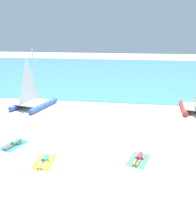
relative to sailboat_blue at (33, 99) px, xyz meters
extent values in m
plane|color=beige|center=(7.25, 0.50, -0.86)|extent=(120.00, 120.00, 0.00)
cube|color=#4C9EB7|center=(7.25, 22.71, -0.83)|extent=(120.00, 40.00, 0.05)
cylinder|color=blue|center=(-1.09, 0.41, -0.61)|extent=(1.53, 4.42, 0.51)
cylinder|color=blue|center=(1.16, -0.14, -0.61)|extent=(1.53, 4.42, 0.51)
cube|color=silver|center=(-0.02, -0.07, -0.32)|extent=(2.92, 3.29, 0.06)
cylinder|color=silver|center=(0.13, 0.54, 2.28)|extent=(0.11, 0.11, 5.27)
pyramid|color=white|center=(-0.11, -0.47, 2.12)|extent=(0.60, 2.27, 4.42)
cylinder|color=#CC3838|center=(14.90, 1.27, -0.63)|extent=(0.76, 4.07, 0.46)
cube|color=silver|center=(15.94, 1.00, -0.37)|extent=(2.30, 2.74, 0.06)
cube|color=#338CD8|center=(2.10, -8.34, -0.85)|extent=(1.63, 2.15, 0.01)
cylinder|color=#3FB28C|center=(2.17, -8.15, -0.70)|extent=(0.48, 0.68, 0.30)
sphere|color=#8C6647|center=(2.29, -7.77, -0.70)|extent=(0.22, 0.22, 0.22)
cylinder|color=#8C6647|center=(1.88, -8.75, -0.78)|extent=(0.37, 0.79, 0.14)
cylinder|color=#8C6647|center=(2.05, -8.80, -0.78)|extent=(0.37, 0.79, 0.14)
cylinder|color=#8C6647|center=(2.00, -7.94, -0.79)|extent=(0.23, 0.46, 0.10)
cylinder|color=#8C6647|center=(2.42, -8.08, -0.79)|extent=(0.23, 0.46, 0.10)
cube|color=yellow|center=(4.96, -10.13, -0.85)|extent=(1.18, 1.94, 0.01)
cylinder|color=#3FB28C|center=(4.95, -9.93, -0.70)|extent=(0.32, 0.63, 0.30)
sphere|color=#D8AD84|center=(4.93, -9.52, -0.70)|extent=(0.22, 0.22, 0.22)
cylinder|color=#D8AD84|center=(4.88, -10.58, -0.78)|extent=(0.17, 0.78, 0.14)
cylinder|color=#D8AD84|center=(5.06, -10.58, -0.78)|extent=(0.17, 0.78, 0.14)
cylinder|color=#D8AD84|center=(4.72, -9.79, -0.79)|extent=(0.12, 0.45, 0.10)
cylinder|color=#D8AD84|center=(5.16, -9.77, -0.79)|extent=(0.12, 0.45, 0.10)
cube|color=#4CB266|center=(10.50, -9.05, -0.85)|extent=(1.58, 2.13, 0.01)
cylinder|color=#D83372|center=(10.55, -8.86, -0.70)|extent=(0.46, 0.68, 0.30)
sphere|color=tan|center=(10.66, -8.46, -0.70)|extent=(0.22, 0.22, 0.22)
cylinder|color=tan|center=(10.29, -9.46, -0.78)|extent=(0.35, 0.79, 0.14)
cylinder|color=tan|center=(10.46, -9.50, -0.78)|extent=(0.35, 0.79, 0.14)
cylinder|color=tan|center=(10.38, -8.65, -0.79)|extent=(0.22, 0.46, 0.10)
cylinder|color=tan|center=(10.81, -8.77, -0.79)|extent=(0.22, 0.46, 0.10)
camera|label=1|loc=(9.99, -22.05, 6.59)|focal=38.50mm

